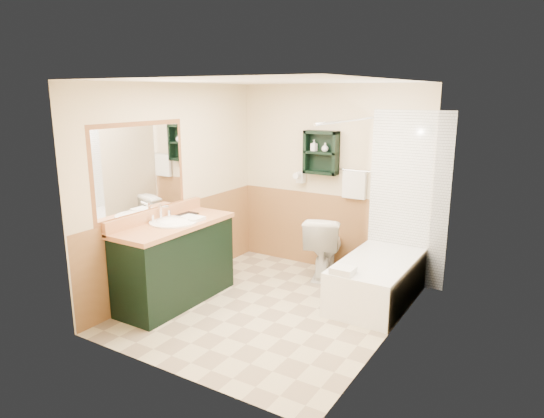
{
  "coord_description": "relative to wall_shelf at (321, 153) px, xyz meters",
  "views": [
    {
      "loc": [
        2.58,
        -4.15,
        2.29
      ],
      "look_at": [
        -0.09,
        0.2,
        1.06
      ],
      "focal_mm": 32.0,
      "sensor_mm": 36.0,
      "label": 1
    }
  ],
  "objects": [
    {
      "name": "ceiling",
      "position": [
        0.1,
        -1.41,
        0.87
      ],
      "size": [
        2.6,
        3.0,
        0.04
      ],
      "primitive_type": "cube",
      "color": "white",
      "rests_on": "back_wall"
    },
    {
      "name": "tile_right",
      "position": [
        1.38,
        -0.66,
        -0.5
      ],
      "size": [
        1.5,
        1.5,
        2.1
      ],
      "primitive_type": null,
      "color": "white",
      "rests_on": "right_wall"
    },
    {
      "name": "wall_shelf",
      "position": [
        0.0,
        0.0,
        0.0
      ],
      "size": [
        0.45,
        0.15,
        0.55
      ],
      "primitive_type": "cube",
      "color": "black",
      "rests_on": "back_wall"
    },
    {
      "name": "mirror_frame",
      "position": [
        -1.17,
        -1.96,
        -0.05
      ],
      "size": [
        1.3,
        1.3,
        1.0
      ],
      "primitive_type": null,
      "color": "brown",
      "rests_on": "left_wall"
    },
    {
      "name": "curtain_rod",
      "position": [
        0.63,
        -0.66,
        0.45
      ],
      "size": [
        0.03,
        1.6,
        0.03
      ],
      "primitive_type": "cylinder",
      "rotation": [
        1.57,
        0.0,
        0.0
      ],
      "color": "silver",
      "rests_on": "back_wall"
    },
    {
      "name": "mirror_glass",
      "position": [
        -1.17,
        -1.96,
        -0.05
      ],
      "size": [
        1.2,
        1.2,
        0.9
      ],
      "primitive_type": null,
      "color": "white",
      "rests_on": "left_wall"
    },
    {
      "name": "shower_curtain",
      "position": [
        0.63,
        -0.48,
        -0.4
      ],
      "size": [
        1.05,
        1.05,
        1.7
      ],
      "primitive_type": null,
      "color": "beige",
      "rests_on": "curtain_rod"
    },
    {
      "name": "counter_towel",
      "position": [
        -0.79,
        -1.6,
        -0.62
      ],
      "size": [
        0.25,
        0.2,
        0.04
      ],
      "primitive_type": "cube",
      "color": "white",
      "rests_on": "vanity"
    },
    {
      "name": "tub_towel",
      "position": [
        0.86,
        -1.2,
        -1.03
      ],
      "size": [
        0.24,
        0.2,
        0.07
      ],
      "primitive_type": "cube",
      "color": "white",
      "rests_on": "bathtub"
    },
    {
      "name": "soap_bottle_a",
      "position": [
        -0.1,
        -0.01,
        0.05
      ],
      "size": [
        0.08,
        0.15,
        0.07
      ],
      "primitive_type": "imported",
      "rotation": [
        0.0,
        0.0,
        -0.13
      ],
      "color": "white",
      "rests_on": "wall_shelf"
    },
    {
      "name": "left_wall",
      "position": [
        -1.22,
        -1.41,
        -0.35
      ],
      "size": [
        0.04,
        3.0,
        2.4
      ],
      "primitive_type": "cube",
      "color": "#FAEAC4",
      "rests_on": "ground"
    },
    {
      "name": "back_wall",
      "position": [
        0.1,
        0.11,
        -0.35
      ],
      "size": [
        2.6,
        0.04,
        2.4
      ],
      "primitive_type": "cube",
      "color": "#FAEAC4",
      "rests_on": "ground"
    },
    {
      "name": "bathtub",
      "position": [
        1.03,
        -0.56,
        -1.31
      ],
      "size": [
        0.73,
        1.5,
        0.49
      ],
      "primitive_type": "cube",
      "color": "white",
      "rests_on": "ground"
    },
    {
      "name": "soap_bottle_b",
      "position": [
        0.06,
        -0.01,
        0.06
      ],
      "size": [
        0.09,
        0.12,
        0.09
      ],
      "primitive_type": "imported",
      "rotation": [
        0.0,
        0.0,
        0.07
      ],
      "color": "white",
      "rests_on": "wall_shelf"
    },
    {
      "name": "hair_dryer",
      "position": [
        -0.3,
        0.02,
        -0.35
      ],
      "size": [
        0.1,
        0.24,
        0.18
      ],
      "primitive_type": null,
      "color": "white",
      "rests_on": "back_wall"
    },
    {
      "name": "vanity",
      "position": [
        -0.89,
        -1.78,
        -1.09
      ],
      "size": [
        0.59,
        1.44,
        0.91
      ],
      "primitive_type": "cube",
      "color": "black",
      "rests_on": "ground"
    },
    {
      "name": "towel_bar",
      "position": [
        0.45,
        0.04,
        -0.2
      ],
      "size": [
        0.4,
        0.06,
        0.4
      ],
      "primitive_type": null,
      "color": "white",
      "rests_on": "back_wall"
    },
    {
      "name": "toilet",
      "position": [
        0.17,
        -0.2,
        -1.16
      ],
      "size": [
        0.66,
        0.89,
        0.78
      ],
      "primitive_type": "imported",
      "rotation": [
        0.0,
        0.0,
        3.44
      ],
      "color": "white",
      "rests_on": "ground"
    },
    {
      "name": "tile_back",
      "position": [
        1.13,
        0.07,
        -0.5
      ],
      "size": [
        0.95,
        0.95,
        2.1
      ],
      "primitive_type": null,
      "color": "white",
      "rests_on": "back_wall"
    },
    {
      "name": "floor",
      "position": [
        0.1,
        -1.41,
        -1.55
      ],
      "size": [
        3.0,
        3.0,
        0.0
      ],
      "primitive_type": "plane",
      "color": "#C8B992",
      "rests_on": "ground"
    },
    {
      "name": "right_wall",
      "position": [
        1.42,
        -1.41,
        -0.35
      ],
      "size": [
        0.04,
        3.0,
        2.4
      ],
      "primitive_type": "cube",
      "color": "#FAEAC4",
      "rests_on": "ground"
    },
    {
      "name": "tile_accent",
      "position": [
        1.37,
        -0.66,
        0.35
      ],
      "size": [
        1.5,
        1.5,
        0.1
      ],
      "primitive_type": null,
      "color": "#134424",
      "rests_on": "right_wall"
    },
    {
      "name": "wainscot_left",
      "position": [
        -1.19,
        -1.41,
        -1.05
      ],
      "size": [
        2.98,
        2.98,
        1.0
      ],
      "primitive_type": null,
      "color": "#AA7244",
      "rests_on": "left_wall"
    },
    {
      "name": "vanity_book",
      "position": [
        -1.06,
        -1.47,
        -0.52
      ],
      "size": [
        0.17,
        0.02,
        0.23
      ],
      "primitive_type": "imported",
      "rotation": [
        0.0,
        0.0,
        -0.01
      ],
      "color": "black",
      "rests_on": "vanity"
    },
    {
      "name": "wainscot_back",
      "position": [
        0.1,
        0.08,
        -1.05
      ],
      "size": [
        2.58,
        2.58,
        1.0
      ],
      "primitive_type": null,
      "color": "#AA7244",
      "rests_on": "back_wall"
    }
  ]
}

